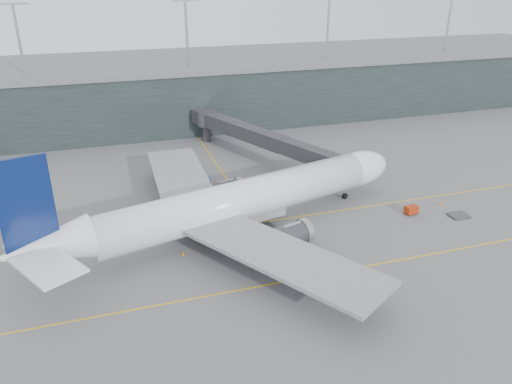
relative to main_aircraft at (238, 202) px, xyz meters
name	(u,v)px	position (x,y,z in m)	size (l,w,h in m)	color
ground	(219,216)	(-1.60, 5.56, -4.80)	(320.00, 320.00, 0.00)	slate
taxiline_a	(225,228)	(-1.60, 1.56, -4.79)	(160.00, 0.25, 0.02)	gold
taxiline_b	(258,287)	(-1.60, -14.44, -4.79)	(160.00, 0.25, 0.02)	gold
taxiline_lead_main	(219,168)	(3.40, 25.56, -4.79)	(0.25, 60.00, 0.02)	gold
terminal	(163,90)	(-1.60, 63.56, 2.81)	(240.00, 36.00, 29.00)	#1D2728
main_aircraft	(238,202)	(0.00, 0.00, 0.00)	(60.24, 55.48, 17.12)	white
jet_bridge	(265,133)	(13.74, 28.57, 0.42)	(21.27, 45.12, 6.99)	#2E2F33
gse_cart	(411,210)	(27.73, -2.96, -4.04)	(2.16, 1.52, 1.37)	#A3290B
baggage_dolly	(459,215)	(34.42, -6.04, -4.63)	(2.87, 2.29, 0.29)	#37373C
uld_a	(172,190)	(-7.40, 15.91, -3.87)	(2.35, 2.10, 1.78)	#3A3A3F
uld_b	(193,183)	(-3.33, 17.65, -3.74)	(2.61, 2.31, 2.02)	#3A3A3F
uld_c	(206,184)	(-1.31, 16.34, -3.72)	(2.55, 2.18, 2.06)	#3A3A3F
cone_nose	(441,203)	(34.36, -1.67, -4.46)	(0.43, 0.43, 0.69)	orange
cone_wing_stbd	(325,274)	(7.16, -14.92, -4.47)	(0.42, 0.42, 0.67)	#E95A0C
cone_wing_port	(252,180)	(7.56, 17.31, -4.49)	(0.39, 0.39, 0.62)	#D9510C
cone_tail	(183,253)	(-9.07, -4.37, -4.46)	(0.44, 0.44, 0.70)	#D8630C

